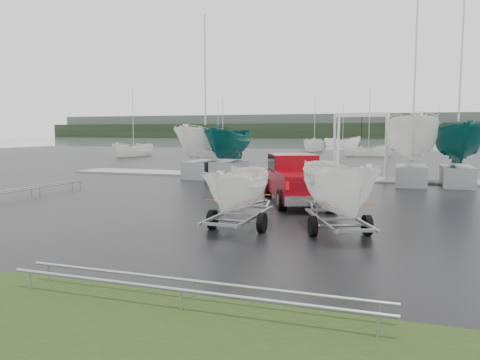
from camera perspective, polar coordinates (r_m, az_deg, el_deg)
ground_plane at (r=18.47m, az=-4.88°, el=-3.42°), size 120.00×120.00×0.00m
lake at (r=116.91m, az=15.57°, el=4.30°), size 300.00×300.00×0.00m
dock at (r=30.70m, az=5.05°, el=0.43°), size 30.00×3.00×0.12m
treeline at (r=186.78m, az=16.99°, el=5.73°), size 300.00×8.00×6.00m
far_hill at (r=194.78m, az=17.10°, el=6.32°), size 300.00×6.00×10.00m
pickup_truck at (r=20.20m, az=6.76°, el=0.34°), size 4.26×6.32×2.00m
trailer_hitched at (r=13.77m, az=12.08°, el=4.53°), size 2.52×3.77×4.97m
trailer_parked at (r=14.18m, az=-0.13°, el=3.28°), size 1.78×3.61×4.29m
boat_hoist at (r=29.73m, az=14.58°, el=5.14°), size 3.30×2.18×4.12m
keelboat_0 at (r=30.20m, az=-4.61°, el=7.02°), size 2.26×3.20×10.42m
keelboat_1 at (r=29.71m, az=-1.29°, el=6.64°), size 2.14×3.20×6.78m
keelboat_2 at (r=27.67m, az=20.44°, el=8.58°), size 2.79×3.20×10.97m
keelboat_3 at (r=28.09m, az=25.21°, el=6.95°), size 2.37×3.20×10.54m
mast_rack_0 at (r=24.26m, az=-23.67°, el=-0.82°), size 0.56×6.50×0.06m
mast_rack_2 at (r=8.36m, az=-6.43°, el=-12.65°), size 7.00×0.56×0.06m
moored_boat_0 at (r=57.73m, az=-12.81°, el=2.86°), size 2.86×2.92×11.36m
moored_boat_1 at (r=72.07m, az=9.03°, el=3.53°), size 3.34×3.41×12.01m
moored_boat_2 at (r=58.79m, az=15.37°, el=2.85°), size 2.67×2.62×11.06m
moored_boat_4 at (r=74.61m, az=-2.67°, el=3.68°), size 3.13×3.15×10.96m
moored_boat_5 at (r=94.88m, az=12.40°, el=4.04°), size 4.13×4.10×11.91m
moored_boat_6 at (r=69.85m, az=-2.10°, el=3.52°), size 3.17×3.22×11.46m
moored_boat_7 at (r=93.88m, az=22.87°, el=3.69°), size 3.94×3.92×11.69m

